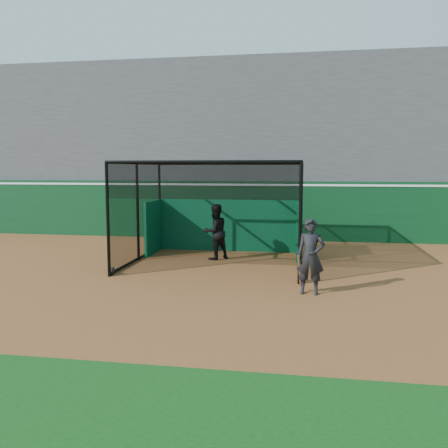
# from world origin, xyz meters

# --- Properties ---
(ground) EXTENTS (120.00, 120.00, 0.00)m
(ground) POSITION_xyz_m (0.00, 0.00, 0.00)
(ground) COLOR brown
(ground) RESTS_ON ground
(outfield_wall) EXTENTS (50.00, 0.50, 2.50)m
(outfield_wall) POSITION_xyz_m (0.00, 8.50, 1.29)
(outfield_wall) COLOR #0A3A1A
(outfield_wall) RESTS_ON ground
(grandstand) EXTENTS (50.00, 7.85, 8.95)m
(grandstand) POSITION_xyz_m (0.00, 12.27, 4.48)
(grandstand) COLOR #4C4C4F
(grandstand) RESTS_ON ground
(batting_cage) EXTENTS (5.40, 4.93, 3.21)m
(batting_cage) POSITION_xyz_m (0.72, 3.10, 1.60)
(batting_cage) COLOR black
(batting_cage) RESTS_ON ground
(batter) EXTENTS (1.14, 1.14, 1.86)m
(batter) POSITION_xyz_m (0.55, 3.70, 0.93)
(batter) COLOR black
(batter) RESTS_ON ground
(on_deck_player) EXTENTS (0.70, 0.48, 1.85)m
(on_deck_player) POSITION_xyz_m (3.64, -0.30, 0.92)
(on_deck_player) COLOR black
(on_deck_player) RESTS_ON ground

